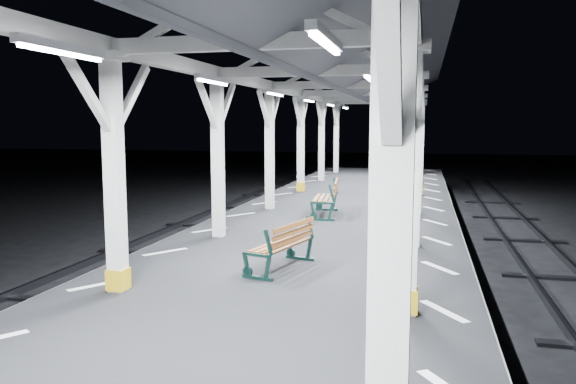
% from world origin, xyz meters
% --- Properties ---
extents(bench_mid, '(0.89, 1.56, 0.80)m').
position_xyz_m(bench_mid, '(0.00, 3.70, 1.42)').
color(bench_mid, '#112F2A').
rests_on(bench_mid, platform).
extents(bench_far, '(0.81, 1.75, 0.92)m').
position_xyz_m(bench_far, '(-0.21, 9.20, 1.49)').
color(bench_far, '#112F2A').
rests_on(bench_far, platform).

